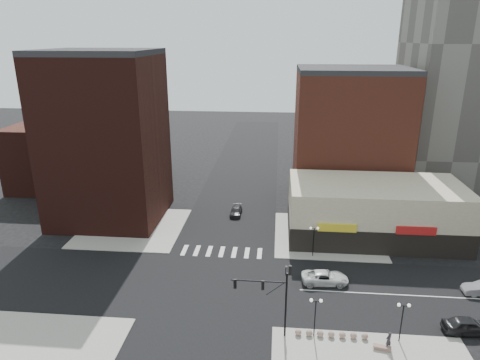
{
  "coord_description": "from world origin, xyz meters",
  "views": [
    {
      "loc": [
        7.01,
        -42.74,
        27.61
      ],
      "look_at": [
        2.55,
        6.14,
        11.0
      ],
      "focal_mm": 32.0,
      "sensor_mm": 36.0,
      "label": 1
    }
  ],
  "objects_px": {
    "traffic_signal": "(276,290)",
    "dark_sedan_east": "(468,326)",
    "street_lamp_se_b": "(403,313)",
    "pedestrian": "(389,340)",
    "street_lamp_se_a": "(316,308)",
    "stone_bench": "(382,348)",
    "dark_sedan_north": "(236,211)",
    "white_suv": "(325,277)",
    "street_lamp_ne": "(314,234)"
  },
  "relations": [
    {
      "from": "street_lamp_se_b",
      "to": "stone_bench",
      "type": "xyz_separation_m",
      "value": [
        -1.87,
        -1.35,
        -2.97
      ]
    },
    {
      "from": "street_lamp_se_b",
      "to": "stone_bench",
      "type": "bearing_deg",
      "value": -144.25
    },
    {
      "from": "dark_sedan_north",
      "to": "pedestrian",
      "type": "height_order",
      "value": "pedestrian"
    },
    {
      "from": "street_lamp_ne",
      "to": "white_suv",
      "type": "height_order",
      "value": "street_lamp_ne"
    },
    {
      "from": "street_lamp_ne",
      "to": "pedestrian",
      "type": "bearing_deg",
      "value": -71.58
    },
    {
      "from": "street_lamp_se_b",
      "to": "street_lamp_se_a",
      "type": "bearing_deg",
      "value": 180.0
    },
    {
      "from": "street_lamp_se_b",
      "to": "dark_sedan_east",
      "type": "distance_m",
      "value": 7.7
    },
    {
      "from": "street_lamp_se_a",
      "to": "pedestrian",
      "type": "bearing_deg",
      "value": -9.38
    },
    {
      "from": "traffic_signal",
      "to": "street_lamp_ne",
      "type": "relative_size",
      "value": 1.87
    },
    {
      "from": "dark_sedan_east",
      "to": "dark_sedan_north",
      "type": "height_order",
      "value": "dark_sedan_east"
    },
    {
      "from": "street_lamp_se_b",
      "to": "pedestrian",
      "type": "distance_m",
      "value": 2.85
    },
    {
      "from": "traffic_signal",
      "to": "street_lamp_ne",
      "type": "height_order",
      "value": "traffic_signal"
    },
    {
      "from": "street_lamp_se_b",
      "to": "street_lamp_ne",
      "type": "bearing_deg",
      "value": 113.63
    },
    {
      "from": "pedestrian",
      "to": "stone_bench",
      "type": "bearing_deg",
      "value": -9.9
    },
    {
      "from": "dark_sedan_east",
      "to": "street_lamp_se_a",
      "type": "bearing_deg",
      "value": 94.11
    },
    {
      "from": "white_suv",
      "to": "street_lamp_ne",
      "type": "bearing_deg",
      "value": 4.31
    },
    {
      "from": "street_lamp_se_a",
      "to": "dark_sedan_north",
      "type": "bearing_deg",
      "value": 109.83
    },
    {
      "from": "traffic_signal",
      "to": "white_suv",
      "type": "relative_size",
      "value": 1.43
    },
    {
      "from": "traffic_signal",
      "to": "street_lamp_ne",
      "type": "distance_m",
      "value": 16.62
    },
    {
      "from": "street_lamp_se_a",
      "to": "stone_bench",
      "type": "bearing_deg",
      "value": -12.4
    },
    {
      "from": "street_lamp_se_a",
      "to": "stone_bench",
      "type": "xyz_separation_m",
      "value": [
        6.13,
        -1.35,
        -2.97
      ]
    },
    {
      "from": "white_suv",
      "to": "street_lamp_se_b",
      "type": "bearing_deg",
      "value": -152.62
    },
    {
      "from": "dark_sedan_north",
      "to": "stone_bench",
      "type": "distance_m",
      "value": 34.5
    },
    {
      "from": "street_lamp_se_b",
      "to": "white_suv",
      "type": "bearing_deg",
      "value": 121.84
    },
    {
      "from": "street_lamp_se_b",
      "to": "dark_sedan_north",
      "type": "height_order",
      "value": "street_lamp_se_b"
    },
    {
      "from": "pedestrian",
      "to": "street_lamp_ne",
      "type": "bearing_deg",
      "value": -104.48
    },
    {
      "from": "white_suv",
      "to": "traffic_signal",
      "type": "bearing_deg",
      "value": 144.53
    },
    {
      "from": "street_lamp_se_a",
      "to": "street_lamp_se_b",
      "type": "height_order",
      "value": "same"
    },
    {
      "from": "street_lamp_se_a",
      "to": "white_suv",
      "type": "height_order",
      "value": "street_lamp_se_a"
    },
    {
      "from": "street_lamp_se_b",
      "to": "pedestrian",
      "type": "relative_size",
      "value": 2.33
    },
    {
      "from": "street_lamp_se_a",
      "to": "dark_sedan_north",
      "type": "height_order",
      "value": "street_lamp_se_a"
    },
    {
      "from": "traffic_signal",
      "to": "dark_sedan_north",
      "type": "xyz_separation_m",
      "value": [
        -6.67,
        28.75,
        -4.34
      ]
    },
    {
      "from": "street_lamp_ne",
      "to": "white_suv",
      "type": "bearing_deg",
      "value": -81.23
    },
    {
      "from": "street_lamp_se_a",
      "to": "dark_sedan_east",
      "type": "relative_size",
      "value": 0.86
    },
    {
      "from": "street_lamp_se_a",
      "to": "street_lamp_ne",
      "type": "height_order",
      "value": "same"
    },
    {
      "from": "street_lamp_ne",
      "to": "pedestrian",
      "type": "xyz_separation_m",
      "value": [
        5.7,
        -17.11,
        -2.28
      ]
    },
    {
      "from": "pedestrian",
      "to": "street_lamp_se_a",
      "type": "bearing_deg",
      "value": -42.28
    },
    {
      "from": "traffic_signal",
      "to": "street_lamp_ne",
      "type": "bearing_deg",
      "value": 73.25
    },
    {
      "from": "traffic_signal",
      "to": "street_lamp_se_a",
      "type": "bearing_deg",
      "value": -2.57
    },
    {
      "from": "traffic_signal",
      "to": "dark_sedan_east",
      "type": "height_order",
      "value": "traffic_signal"
    },
    {
      "from": "dark_sedan_east",
      "to": "pedestrian",
      "type": "xyz_separation_m",
      "value": [
        -8.31,
        -3.11,
        0.19
      ]
    },
    {
      "from": "dark_sedan_north",
      "to": "stone_bench",
      "type": "xyz_separation_m",
      "value": [
        16.56,
        -30.27,
        -0.3
      ]
    },
    {
      "from": "street_lamp_ne",
      "to": "dark_sedan_north",
      "type": "bearing_deg",
      "value": 131.5
    },
    {
      "from": "street_lamp_se_b",
      "to": "white_suv",
      "type": "height_order",
      "value": "street_lamp_se_b"
    },
    {
      "from": "traffic_signal",
      "to": "street_lamp_se_b",
      "type": "xyz_separation_m",
      "value": [
        11.76,
        -0.17,
        -1.67
      ]
    },
    {
      "from": "street_lamp_ne",
      "to": "dark_sedan_north",
      "type": "distance_m",
      "value": 17.46
    },
    {
      "from": "white_suv",
      "to": "stone_bench",
      "type": "relative_size",
      "value": 3.25
    },
    {
      "from": "street_lamp_se_b",
      "to": "pedestrian",
      "type": "xyz_separation_m",
      "value": [
        -1.3,
        -1.11,
        -2.28
      ]
    },
    {
      "from": "street_lamp_se_b",
      "to": "pedestrian",
      "type": "height_order",
      "value": "street_lamp_se_b"
    },
    {
      "from": "traffic_signal",
      "to": "street_lamp_se_b",
      "type": "distance_m",
      "value": 11.88
    }
  ]
}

